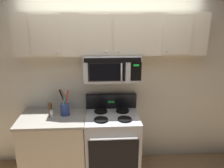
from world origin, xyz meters
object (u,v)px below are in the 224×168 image
(salt_shaker, at_px, (52,114))
(utensil_crock_blue, at_px, (65,107))
(pepper_mill, at_px, (50,109))
(over_range_microwave, at_px, (112,67))
(stove_range, at_px, (112,142))

(salt_shaker, bearing_deg, utensil_crock_blue, 23.75)
(utensil_crock_blue, distance_m, salt_shaker, 0.20)
(utensil_crock_blue, xyz_separation_m, pepper_mill, (-0.22, 0.04, -0.03))
(utensil_crock_blue, bearing_deg, salt_shaker, -156.25)
(over_range_microwave, relative_size, salt_shaker, 6.89)
(utensil_crock_blue, bearing_deg, pepper_mill, 169.85)
(stove_range, bearing_deg, salt_shaker, -179.22)
(stove_range, xyz_separation_m, over_range_microwave, (-0.00, 0.12, 1.11))
(stove_range, xyz_separation_m, salt_shaker, (-0.84, -0.01, 0.49))
(stove_range, relative_size, utensil_crock_blue, 2.76)
(salt_shaker, bearing_deg, pepper_mill, 110.55)
(utensil_crock_blue, distance_m, pepper_mill, 0.22)
(over_range_microwave, height_order, utensil_crock_blue, over_range_microwave)
(over_range_microwave, bearing_deg, stove_range, -89.86)
(utensil_crock_blue, relative_size, salt_shaker, 3.68)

